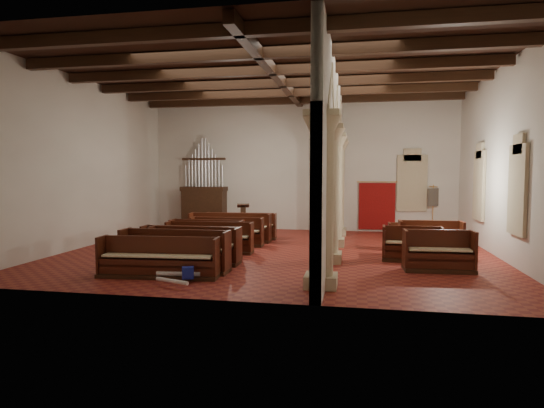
{
  "coord_description": "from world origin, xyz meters",
  "views": [
    {
      "loc": [
        2.59,
        -14.98,
        2.68
      ],
      "look_at": [
        -0.3,
        0.5,
        1.58
      ],
      "focal_mm": 30.0,
      "sensor_mm": 36.0,
      "label": 1
    }
  ],
  "objects": [
    {
      "name": "floor",
      "position": [
        0.0,
        0.0,
        0.0
      ],
      "size": [
        14.0,
        14.0,
        0.0
      ],
      "primitive_type": "plane",
      "color": "maroon",
      "rests_on": "ground"
    },
    {
      "name": "ceiling",
      "position": [
        0.0,
        0.0,
        6.0
      ],
      "size": [
        14.0,
        14.0,
        0.0
      ],
      "primitive_type": "plane",
      "rotation": [
        3.14,
        0.0,
        0.0
      ],
      "color": "black",
      "rests_on": "wall_back"
    },
    {
      "name": "wall_back",
      "position": [
        0.0,
        6.0,
        3.0
      ],
      "size": [
        14.0,
        0.02,
        6.0
      ],
      "primitive_type": "cube",
      "color": "silver",
      "rests_on": "floor"
    },
    {
      "name": "wall_front",
      "position": [
        0.0,
        -6.0,
        3.0
      ],
      "size": [
        14.0,
        0.02,
        6.0
      ],
      "primitive_type": "cube",
      "color": "silver",
      "rests_on": "floor"
    },
    {
      "name": "wall_left",
      "position": [
        -7.0,
        0.0,
        3.0
      ],
      "size": [
        0.02,
        12.0,
        6.0
      ],
      "primitive_type": "cube",
      "color": "silver",
      "rests_on": "floor"
    },
    {
      "name": "wall_right",
      "position": [
        7.0,
        0.0,
        3.0
      ],
      "size": [
        0.02,
        12.0,
        6.0
      ],
      "primitive_type": "cube",
      "color": "silver",
      "rests_on": "floor"
    },
    {
      "name": "ceiling_beams",
      "position": [
        0.0,
        0.0,
        5.82
      ],
      "size": [
        13.8,
        11.8,
        0.3
      ],
      "primitive_type": null,
      "color": "#361E11",
      "rests_on": "wall_back"
    },
    {
      "name": "arcade",
      "position": [
        1.8,
        0.0,
        3.56
      ],
      "size": [
        0.9,
        11.9,
        6.0
      ],
      "color": "#BDAE8D",
      "rests_on": "floor"
    },
    {
      "name": "window_right_a",
      "position": [
        6.98,
        -1.5,
        2.2
      ],
      "size": [
        0.03,
        1.0,
        2.2
      ],
      "primitive_type": "cube",
      "color": "#367964",
      "rests_on": "wall_right"
    },
    {
      "name": "window_right_b",
      "position": [
        6.98,
        2.5,
        2.2
      ],
      "size": [
        0.03,
        1.0,
        2.2
      ],
      "primitive_type": "cube",
      "color": "#367964",
      "rests_on": "wall_right"
    },
    {
      "name": "window_back",
      "position": [
        5.0,
        5.98,
        2.2
      ],
      "size": [
        1.0,
        0.03,
        2.2
      ],
      "primitive_type": "cube",
      "color": "#367964",
      "rests_on": "wall_back"
    },
    {
      "name": "pipe_organ",
      "position": [
        -4.5,
        5.5,
        1.37
      ],
      "size": [
        2.1,
        0.85,
        4.4
      ],
      "color": "#361E11",
      "rests_on": "floor"
    },
    {
      "name": "lectern",
      "position": [
        -2.35,
        4.49,
        0.55
      ],
      "size": [
        0.62,
        0.65,
        1.32
      ],
      "rotation": [
        0.0,
        0.0,
        0.26
      ],
      "color": "#372211",
      "rests_on": "floor"
    },
    {
      "name": "dossal_curtain",
      "position": [
        3.5,
        5.92,
        1.17
      ],
      "size": [
        1.8,
        0.07,
        2.17
      ],
      "color": "maroon",
      "rests_on": "floor"
    },
    {
      "name": "processional_banner",
      "position": [
        5.84,
        5.49,
        0.77
      ],
      "size": [
        0.46,
        0.59,
        2.15
      ],
      "rotation": [
        0.0,
        0.0,
        0.42
      ],
      "color": "#361E11",
      "rests_on": "floor"
    },
    {
      "name": "hymnal_box_a",
      "position": [
        -1.42,
        -4.65,
        0.24
      ],
      "size": [
        0.34,
        0.31,
        0.28
      ],
      "primitive_type": "cube",
      "rotation": [
        0.0,
        0.0,
        0.36
      ],
      "color": "navy",
      "rests_on": "floor"
    },
    {
      "name": "hymnal_box_b",
      "position": [
        -1.28,
        -2.72,
        0.26
      ],
      "size": [
        0.35,
        0.3,
        0.32
      ],
      "primitive_type": "cube",
      "rotation": [
        0.0,
        0.0,
        0.13
      ],
      "color": "navy",
      "rests_on": "floor"
    },
    {
      "name": "hymnal_box_c",
      "position": [
        -1.45,
        -0.49,
        0.25
      ],
      "size": [
        0.36,
        0.32,
        0.3
      ],
      "primitive_type": "cube",
      "rotation": [
        0.0,
        0.0,
        0.29
      ],
      "color": "navy",
      "rests_on": "floor"
    },
    {
      "name": "tube_heater_a",
      "position": [
        -1.6,
        -5.2,
        0.16
      ],
      "size": [
        0.91,
        0.4,
        0.09
      ],
      "primitive_type": "cylinder",
      "rotation": [
        0.0,
        1.57,
        -0.34
      ],
      "color": "white",
      "rests_on": "floor"
    },
    {
      "name": "tube_heater_b",
      "position": [
        -1.74,
        -4.47,
        0.16
      ],
      "size": [
        1.11,
        0.24,
        0.11
      ],
      "primitive_type": "cylinder",
      "rotation": [
        0.0,
        1.57,
        0.11
      ],
      "color": "silver",
      "rests_on": "floor"
    },
    {
      "name": "nave_pew_0",
      "position": [
        -2.37,
        -4.24,
        0.34
      ],
      "size": [
        3.15,
        0.9,
        1.03
      ],
      "rotation": [
        0.0,
        0.0,
        0.07
      ],
      "color": "#361E11",
      "rests_on": "floor"
    },
    {
      "name": "nave_pew_1",
      "position": [
        -2.23,
        -3.52,
        0.37
      ],
      "size": [
        3.01,
        0.77,
        1.12
      ],
      "rotation": [
        0.0,
        0.0,
        -0.01
      ],
      "color": "#361E11",
      "rests_on": "floor"
    },
    {
      "name": "nave_pew_2",
      "position": [
        -2.08,
        -2.42,
        0.36
      ],
      "size": [
        2.7,
        0.72,
        1.08
      ],
      "rotation": [
        0.0,
        0.0,
        0.0
      ],
      "color": "#361E11",
      "rests_on": "floor"
    },
    {
      "name": "nave_pew_3",
      "position": [
        -2.41,
        -1.81,
        0.33
      ],
      "size": [
        3.11,
        0.69,
        1.01
      ],
      "rotation": [
        0.0,
        0.0,
        0.01
      ],
      "color": "#361E11",
      "rests_on": "floor"
    },
    {
      "name": "nave_pew_4",
      "position": [
        -2.21,
        -0.61,
        0.34
      ],
      "size": [
        2.94,
        0.82,
        1.03
      ],
      "rotation": [
        0.0,
        0.0,
        0.05
      ],
      "color": "#361E11",
      "rests_on": "floor"
    },
    {
      "name": "nave_pew_5",
      "position": [
        -2.53,
        0.04,
        0.34
      ],
      "size": [
        2.59,
        0.7,
        1.02
      ],
      "rotation": [
        0.0,
        0.0,
        0.01
      ],
      "color": "#361E11",
      "rests_on": "floor"
    },
    {
      "name": "nave_pew_6",
      "position": [
        -2.05,
        0.92,
        0.34
      ],
      "size": [
        2.69,
        0.78,
        1.03
      ],
      "rotation": [
        0.0,
        0.0,
        0.04
      ],
      "color": "#361E11",
      "rests_on": "floor"
    },
    {
      "name": "nave_pew_7",
      "position": [
        -2.23,
        1.9,
        0.36
      ],
      "size": [
        3.2,
        0.78,
        1.09
      ],
      "rotation": [
        0.0,
        0.0,
        0.02
      ],
      "color": "#361E11",
      "rests_on": "floor"
    },
    {
      "name": "nave_pew_8",
      "position": [
        -2.0,
        2.69,
        0.34
      ],
      "size": [
        2.91,
        0.87,
        1.04
      ],
      "rotation": [
        0.0,
        0.0,
        0.06
      ],
      "color": "#361E11",
      "rests_on": "floor"
    },
    {
      "name": "aisle_pew_0",
      "position": [
        4.8,
        -2.19,
        0.38
      ],
      "size": [
        1.88,
        0.83,
        1.11
      ],
      "rotation": [
        0.0,
        0.0,
        0.05
      ],
      "color": "#361E11",
      "rests_on": "floor"
    },
    {
      "name": "aisle_pew_1",
      "position": [
        4.26,
        -0.88,
        0.36
      ],
      "size": [
        1.78,
        0.81,
        1.05
      ],
      "rotation": [
        0.0,
        0.0,
        -0.06
      ],
      "color": "#361E11",
      "rests_on": "floor"
    },
    {
      "name": "aisle_pew_2",
      "position": [
        4.94,
        0.08,
        0.38
      ],
      "size": [
        1.99,
        0.82,
        1.13
      ],
      "rotation": [
        0.0,
        0.0,
        0.03
      ],
      "color": "#361E11",
      "rests_on": "floor"
    },
    {
      "name": "aisle_pew_3",
      "position": [
        4.55,
        1.04,
        0.32
      ],
      "size": [
        1.74,
        0.65,
        0.95
      ],
      "rotation": [
        0.0,
        0.0,
        0.01
      ],
      "color": "#361E11",
      "rests_on": "floor"
    }
  ]
}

